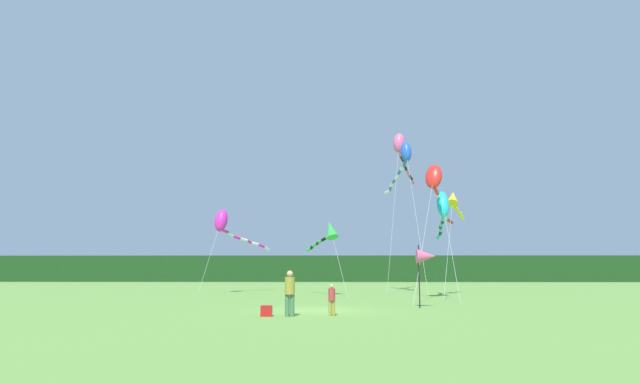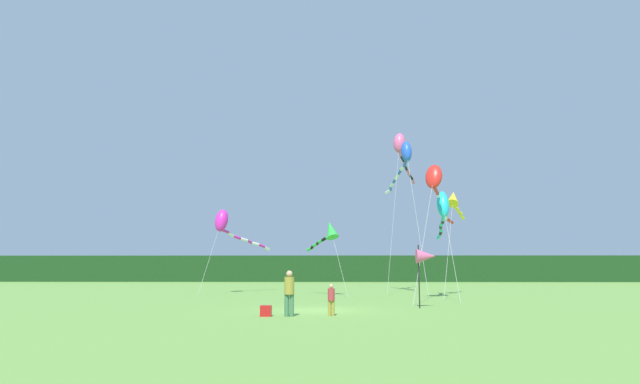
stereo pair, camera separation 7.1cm
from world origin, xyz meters
name	(u,v)px [view 2 (the right image)]	position (x,y,z in m)	size (l,w,h in m)	color
ground_plane	(318,310)	(0.00, 0.00, 0.00)	(120.00, 120.00, 0.00)	#6B9E42
distant_treeline	(325,269)	(0.00, 45.00, 1.64)	(108.00, 2.64, 3.27)	#193D19
person_adult	(289,291)	(-1.05, -3.05, 1.00)	(0.39, 0.39, 1.79)	#3F724C
person_child	(331,298)	(0.61, -2.76, 0.70)	(0.28, 0.28, 1.26)	olive
cooler_box	(266,311)	(-1.98, -2.97, 0.21)	(0.43, 0.41, 0.42)	red
banner_flag_pole	(426,257)	(5.12, 1.32, 2.41)	(0.90, 0.70, 2.97)	black
kite_blue	(404,157)	(6.04, 14.51, 9.88)	(1.44, 11.44, 11.08)	#B2B2B2
kite_yellow	(454,200)	(8.96, 11.85, 6.38)	(3.29, 7.80, 7.20)	#B2B2B2
kite_green	(329,231)	(0.52, 12.00, 4.29)	(2.86, 4.42, 5.13)	#B2B2B2
kite_rainbow	(401,148)	(6.09, 16.77, 11.10)	(3.55, 9.31, 12.21)	#B2B2B2
kite_red	(436,184)	(6.97, 7.80, 6.89)	(4.60, 10.81, 8.07)	#B2B2B2
kite_cyan	(443,208)	(7.66, 9.30, 5.57)	(1.11, 8.99, 6.76)	#B2B2B2
kite_magenta	(225,224)	(-7.15, 15.12, 5.07)	(4.15, 7.11, 6.19)	#B2B2B2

